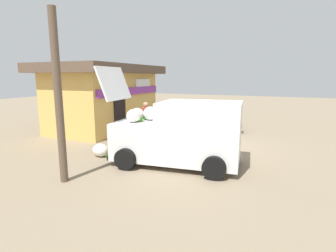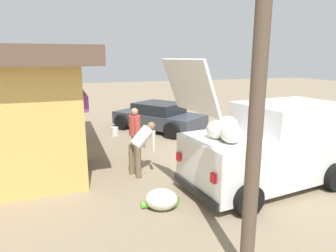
# 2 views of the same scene
# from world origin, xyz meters

# --- Properties ---
(ground_plane) EXTENTS (60.00, 60.00, 0.00)m
(ground_plane) POSITION_xyz_m (0.00, 0.00, 0.00)
(ground_plane) COLOR gray
(storefront_bar) EXTENTS (6.65, 4.21, 3.35)m
(storefront_bar) POSITION_xyz_m (1.19, 6.00, 1.76)
(storefront_bar) COLOR #E0B259
(storefront_bar) RESTS_ON ground_plane
(delivery_van) EXTENTS (2.59, 4.49, 3.08)m
(delivery_van) POSITION_xyz_m (-2.64, 0.13, 1.00)
(delivery_van) COLOR white
(delivery_van) RESTS_ON ground_plane
(parked_sedan) EXTENTS (4.22, 3.76, 1.18)m
(parked_sedan) POSITION_xyz_m (3.77, 0.98, 0.57)
(parked_sedan) COLOR #383D47
(parked_sedan) RESTS_ON ground_plane
(vendor_standing) EXTENTS (0.57, 0.35, 1.65)m
(vendor_standing) POSITION_xyz_m (0.05, 2.88, 0.96)
(vendor_standing) COLOR #726047
(vendor_standing) RESTS_ON ground_plane
(customer_bending) EXTENTS (0.65, 0.77, 1.41)m
(customer_bending) POSITION_xyz_m (-0.99, 2.94, 0.86)
(customer_bending) COLOR #726047
(customer_bending) RESTS_ON ground_plane
(unloaded_banana_pile) EXTENTS (0.87, 0.89, 0.44)m
(unloaded_banana_pile) POSITION_xyz_m (-2.98, 3.00, 0.20)
(unloaded_banana_pile) COLOR silver
(unloaded_banana_pile) RESTS_ON ground_plane
(paint_bucket) EXTENTS (0.30, 0.30, 0.34)m
(paint_bucket) POSITION_xyz_m (3.36, 2.98, 0.17)
(paint_bucket) COLOR silver
(paint_bucket) RESTS_ON ground_plane
(utility_pole) EXTENTS (0.20, 0.20, 4.41)m
(utility_pole) POSITION_xyz_m (-5.24, 2.43, 2.21)
(utility_pole) COLOR brown
(utility_pole) RESTS_ON ground_plane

